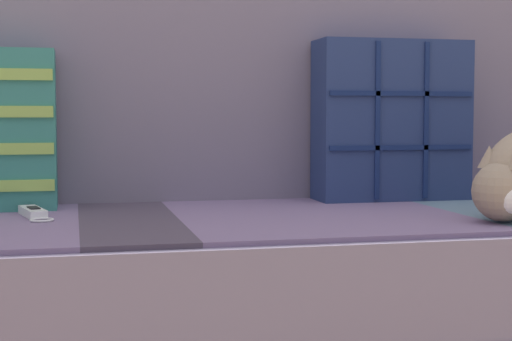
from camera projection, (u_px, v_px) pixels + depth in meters
The scene contains 4 objects.
couch at pixel (266, 292), 1.76m from camera, with size 2.18×0.83×0.36m.
sofa_backrest at pixel (235, 88), 2.06m from camera, with size 2.14×0.14×0.58m.
throw_pillow_quilted at pixel (391, 120), 2.01m from camera, with size 0.39×0.14×0.41m.
game_remote_far at pixel (33, 213), 1.68m from camera, with size 0.09×0.19×0.02m.
Camera 1 is at (-0.42, -1.55, 0.57)m, focal length 55.00 mm.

